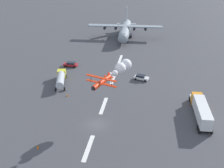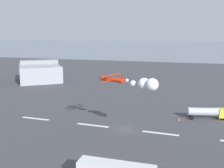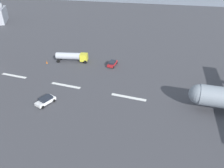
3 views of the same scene
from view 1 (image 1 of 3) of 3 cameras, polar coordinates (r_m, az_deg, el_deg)
The scene contains 13 objects.
ground_plane at distance 60.25m, azimuth -3.21°, elevation -8.48°, with size 440.00×440.00×0.00m, color #424247.
runway_stripe_3 at distance 54.00m, azimuth -5.00°, elevation -13.29°, with size 8.00×0.90×0.01m, color white.
runway_stripe_4 at distance 66.88m, azimuth -1.79°, elevation -4.58°, with size 8.00×0.90×0.01m, color white.
runway_stripe_5 at distance 80.94m, azimuth 0.30°, elevation 1.23°, with size 8.00×0.90×0.01m, color white.
runway_stripe_6 at distance 95.65m, azimuth 1.76°, elevation 5.28°, with size 8.00×0.90×0.01m, color white.
cargo_transport_plane at distance 118.36m, azimuth 2.71°, elevation 11.18°, with size 26.23×32.06×11.37m.
stunt_biplane_red at distance 57.55m, azimuth 1.49°, elevation 3.13°, with size 14.27×8.16×2.59m.
semi_truck_orange at distance 64.69m, azimuth 18.24°, elevation -5.02°, with size 14.99×3.49×3.70m.
fuel_tanker_truck at distance 78.18m, azimuth -10.74°, elevation 1.20°, with size 10.12×5.06×2.90m.
followme_car_yellow at distance 80.11m, azimuth 6.19°, elevation 1.42°, with size 2.91×4.55×1.52m.
airport_staff_sedan at distance 90.06m, azimuth -8.72°, elevation 4.16°, with size 2.04×4.55×1.52m.
traffic_cone_near at distance 55.44m, azimuth -15.40°, elevation -12.60°, with size 0.44×0.44×0.75m, color orange.
traffic_cone_far at distance 71.78m, azimuth -9.40°, elevation -2.30°, with size 0.44×0.44×0.75m, color orange.
Camera 1 is at (-48.26, -10.95, 34.37)m, focal length 43.36 mm.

